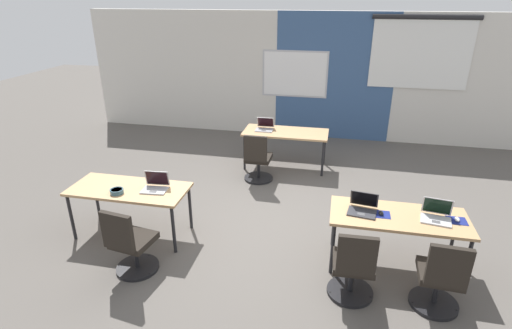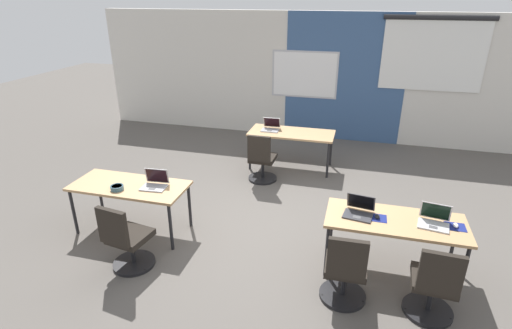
# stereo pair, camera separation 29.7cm
# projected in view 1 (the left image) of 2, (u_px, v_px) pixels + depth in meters

# --- Properties ---
(ground_plane) EXTENTS (24.00, 24.00, 0.00)m
(ground_plane) POSITION_uv_depth(u_px,v_px,m) (263.00, 225.00, 5.87)
(ground_plane) COLOR #56514C
(back_wall_assembly) EXTENTS (10.00, 0.27, 2.80)m
(back_wall_assembly) POSITION_uv_depth(u_px,v_px,m) (301.00, 75.00, 9.06)
(back_wall_assembly) COLOR silver
(back_wall_assembly) RESTS_ON ground
(desk_near_left) EXTENTS (1.60, 0.70, 0.72)m
(desk_near_left) POSITION_uv_depth(u_px,v_px,m) (129.00, 192.00, 5.40)
(desk_near_left) COLOR tan
(desk_near_left) RESTS_ON ground
(desk_near_right) EXTENTS (1.60, 0.70, 0.72)m
(desk_near_right) POSITION_uv_depth(u_px,v_px,m) (398.00, 220.00, 4.73)
(desk_near_right) COLOR tan
(desk_near_right) RESTS_ON ground
(desk_far_center) EXTENTS (1.60, 0.70, 0.72)m
(desk_far_center) POSITION_uv_depth(u_px,v_px,m) (286.00, 135.00, 7.58)
(desk_far_center) COLOR tan
(desk_far_center) RESTS_ON ground
(laptop_far_left) EXTENTS (0.34, 0.32, 0.22)m
(laptop_far_left) POSITION_uv_depth(u_px,v_px,m) (265.00, 127.00, 7.64)
(laptop_far_left) COLOR #9E9EA3
(laptop_far_left) RESTS_ON desk_far_center
(chair_far_left) EXTENTS (0.52, 0.54, 0.92)m
(chair_far_left) POSITION_uv_depth(u_px,v_px,m) (258.00, 162.00, 7.09)
(chair_far_left) COLOR black
(chair_far_left) RESTS_ON ground
(laptop_near_left_inner) EXTENTS (0.35, 0.30, 0.24)m
(laptop_near_left_inner) POSITION_uv_depth(u_px,v_px,m) (155.00, 186.00, 5.32)
(laptop_near_left_inner) COLOR #9E9EA3
(laptop_near_left_inner) RESTS_ON desk_near_left
(chair_near_left_inner) EXTENTS (0.52, 0.57, 0.92)m
(chair_near_left_inner) POSITION_uv_depth(u_px,v_px,m) (131.00, 246.00, 4.72)
(chair_near_left_inner) COLOR black
(chair_near_left_inner) RESTS_ON ground
(laptop_near_right_inner) EXTENTS (0.37, 0.35, 0.23)m
(laptop_near_right_inner) POSITION_uv_depth(u_px,v_px,m) (363.00, 208.00, 4.78)
(laptop_near_right_inner) COLOR #333338
(laptop_near_right_inner) RESTS_ON desk_near_right
(mousepad_near_right_inner) EXTENTS (0.22, 0.19, 0.00)m
(mousepad_near_right_inner) POSITION_uv_depth(u_px,v_px,m) (381.00, 214.00, 4.73)
(mousepad_near_right_inner) COLOR navy
(mousepad_near_right_inner) RESTS_ON desk_near_right
(mouse_near_right_inner) EXTENTS (0.06, 0.10, 0.03)m
(mouse_near_right_inner) POSITION_uv_depth(u_px,v_px,m) (381.00, 213.00, 4.73)
(mouse_near_right_inner) COLOR black
(mouse_near_right_inner) RESTS_ON mousepad_near_right_inner
(chair_near_right_inner) EXTENTS (0.52, 0.55, 0.92)m
(chair_near_right_inner) POSITION_uv_depth(u_px,v_px,m) (353.00, 270.00, 4.32)
(chair_near_right_inner) COLOR black
(chair_near_right_inner) RESTS_ON ground
(laptop_near_right_end) EXTENTS (0.37, 0.33, 0.23)m
(laptop_near_right_end) POSITION_uv_depth(u_px,v_px,m) (436.00, 215.00, 4.62)
(laptop_near_right_end) COLOR #B7B7BC
(laptop_near_right_end) RESTS_ON desk_near_right
(mousepad_near_right_end) EXTENTS (0.22, 0.19, 0.00)m
(mousepad_near_right_end) POSITION_uv_depth(u_px,v_px,m) (457.00, 221.00, 4.60)
(mousepad_near_right_end) COLOR navy
(mousepad_near_right_end) RESTS_ON desk_near_right
(mouse_near_right_end) EXTENTS (0.07, 0.10, 0.03)m
(mouse_near_right_end) POSITION_uv_depth(u_px,v_px,m) (457.00, 219.00, 4.59)
(mouse_near_right_end) COLOR silver
(mouse_near_right_end) RESTS_ON mousepad_near_right_end
(chair_near_right_end) EXTENTS (0.52, 0.55, 0.92)m
(chair_near_right_end) POSITION_uv_depth(u_px,v_px,m) (440.00, 281.00, 4.15)
(chair_near_right_end) COLOR black
(chair_near_right_end) RESTS_ON ground
(snack_bowl) EXTENTS (0.18, 0.18, 0.06)m
(snack_bowl) POSITION_uv_depth(u_px,v_px,m) (117.00, 191.00, 5.22)
(snack_bowl) COLOR #3D6070
(snack_bowl) RESTS_ON desk_near_left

